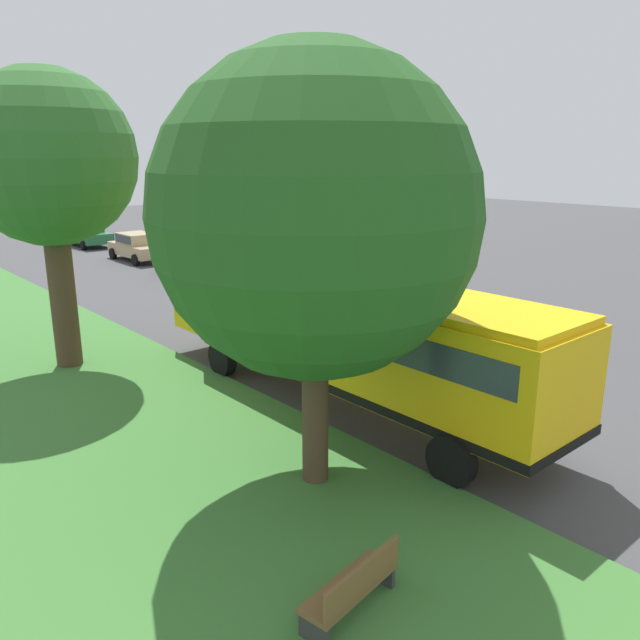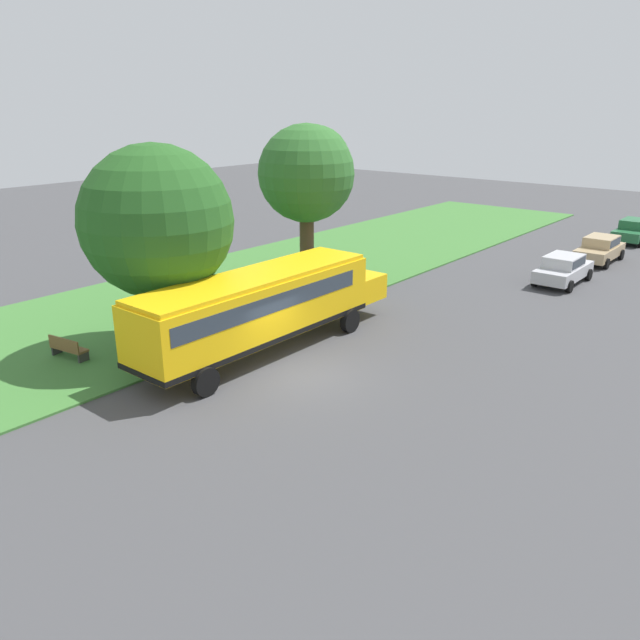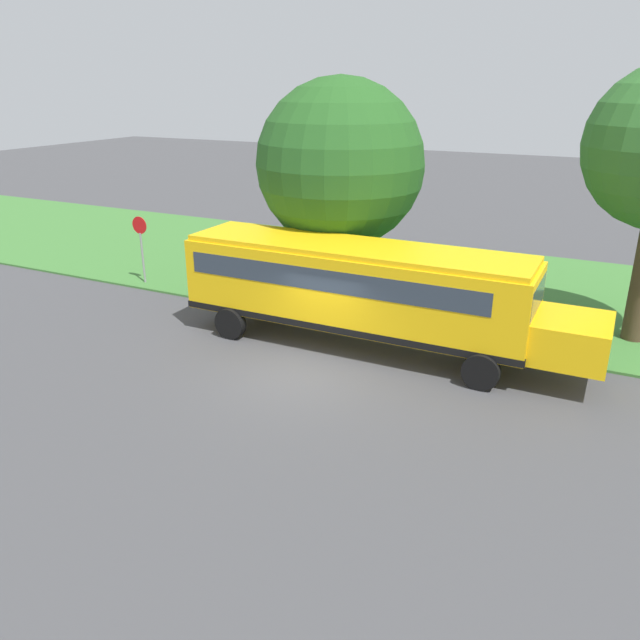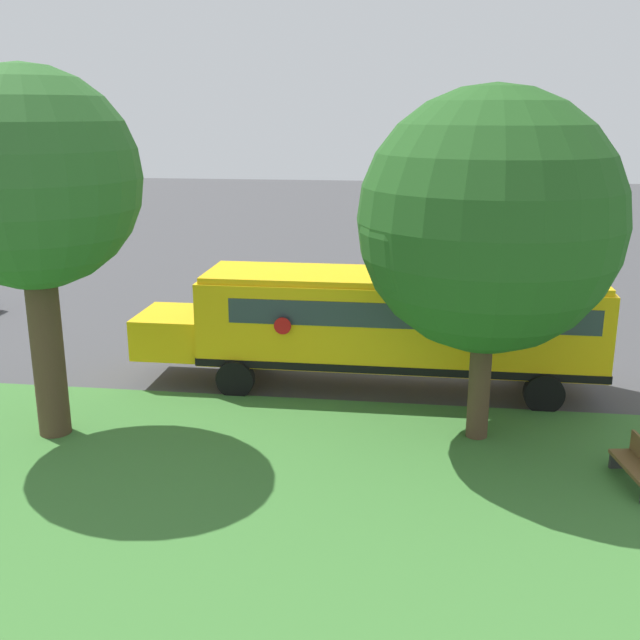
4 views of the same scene
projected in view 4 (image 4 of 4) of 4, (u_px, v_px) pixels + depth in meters
name	position (u px, v px, depth m)	size (l,w,h in m)	color
ground_plane	(413.00, 357.00, 22.92)	(120.00, 120.00, 0.00)	#424244
grass_verge	(406.00, 531.00, 13.36)	(12.00, 80.00, 0.08)	#3D7533
school_bus	(388.00, 319.00, 19.94)	(2.84, 12.42, 3.16)	yellow
oak_tree_beside_bus	(480.00, 224.00, 15.81)	(5.65, 5.65, 7.86)	#4C3826
oak_tree_roadside_mid	(21.00, 174.00, 15.81)	(4.72, 4.76, 8.27)	#4C3826
park_bench	(640.00, 467.00, 14.84)	(1.66, 0.75, 0.92)	brown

